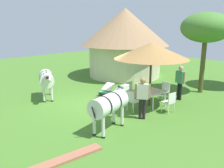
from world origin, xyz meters
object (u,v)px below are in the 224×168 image
striped_lounge_chair (106,91)px  zebra_nearest_camera (46,79)px  guest_beside_umbrella (143,95)px  guest_behind_table (180,80)px  patio_chair_east_end (132,100)px  acacia_tree_right_background (206,28)px  patio_dining_table (150,92)px  zebra_by_umbrella (110,104)px  patio_chair_west_end (165,90)px  thatched_hut (125,39)px  patio_chair_near_lawn (170,101)px  patio_chair_near_hut (131,90)px  shade_umbrella (151,51)px

striped_lounge_chair → zebra_nearest_camera: size_ratio=0.43×
guest_beside_umbrella → guest_behind_table: (-0.20, 3.29, 0.02)m
patio_chair_east_end → acacia_tree_right_background: bearing=84.7°
patio_dining_table → zebra_by_umbrella: bearing=-80.2°
patio_chair_west_end → striped_lounge_chair: patio_chair_west_end is taller
guest_behind_table → thatched_hut: bearing=173.9°
patio_dining_table → guest_behind_table: (0.55, 1.74, 0.38)m
patio_chair_west_end → zebra_by_umbrella: size_ratio=0.40×
guest_beside_umbrella → acacia_tree_right_background: (-0.03, 5.31, 2.45)m
striped_lounge_chair → thatched_hut: bearing=-67.0°
striped_lounge_chair → acacia_tree_right_background: size_ratio=0.21×
patio_chair_east_end → patio_chair_west_end: (0.13, 2.36, 0.00)m
patio_chair_east_end → patio_chair_near_lawn: size_ratio=1.00×
patio_dining_table → striped_lounge_chair: 2.63m
patio_chair_near_hut → zebra_by_umbrella: bearing=29.9°
patio_dining_table → shade_umbrella: bearing=26.6°
zebra_nearest_camera → shade_umbrella: bearing=150.7°
patio_chair_east_end → guest_behind_table: bearing=81.7°
patio_chair_west_end → patio_chair_near_hut: 1.69m
striped_lounge_chair → zebra_by_umbrella: size_ratio=0.40×
acacia_tree_right_background → shade_umbrella: bearing=-100.8°
patio_chair_near_lawn → guest_beside_umbrella: 1.51m
patio_chair_east_end → patio_chair_west_end: size_ratio=1.00×
shade_umbrella → zebra_by_umbrella: bearing=-80.2°
thatched_hut → patio_dining_table: bearing=-38.1°
patio_dining_table → guest_beside_umbrella: bearing=-64.0°
guest_beside_umbrella → acacia_tree_right_background: acacia_tree_right_background is taller
shade_umbrella → zebra_nearest_camera: bearing=-146.9°
thatched_hut → patio_chair_east_end: 7.62m
patio_dining_table → zebra_nearest_camera: (-4.29, -2.80, 0.37)m
striped_lounge_chair → acacia_tree_right_background: acacia_tree_right_background is taller
zebra_by_umbrella → patio_chair_near_lawn: bearing=67.8°
guest_behind_table → acacia_tree_right_background: bearing=101.1°
guest_beside_umbrella → patio_chair_near_hut: bearing=104.6°
thatched_hut → guest_beside_umbrella: size_ratio=3.65×
thatched_hut → zebra_by_umbrella: thatched_hut is taller
acacia_tree_right_background → striped_lounge_chair: bearing=-129.2°
zebra_by_umbrella → acacia_tree_right_background: bearing=78.2°
shade_umbrella → guest_behind_table: (0.55, 1.74, -1.51)m
guest_beside_umbrella → zebra_nearest_camera: (-5.04, -1.26, 0.01)m
zebra_by_umbrella → patio_chair_near_hut: bearing=108.1°
shade_umbrella → guest_beside_umbrella: size_ratio=1.97×
patio_dining_table → zebra_by_umbrella: size_ratio=0.63×
patio_chair_east_end → zebra_by_umbrella: zebra_by_umbrella is taller
patio_dining_table → patio_chair_near_lawn: bearing=-8.5°
thatched_hut → patio_chair_west_end: (5.24, -2.89, -2.09)m
patio_chair_near_lawn → patio_dining_table: bearing=90.0°
patio_chair_west_end → acacia_tree_right_background: acacia_tree_right_background is taller
zebra_nearest_camera → patio_chair_near_lawn: bearing=143.2°
guest_behind_table → striped_lounge_chair: bearing=-131.0°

